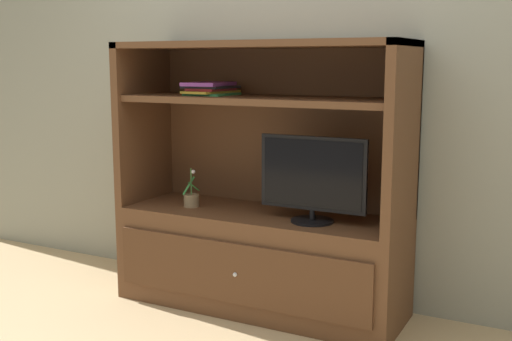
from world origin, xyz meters
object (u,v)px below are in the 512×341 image
media_console (261,227)px  potted_plant (191,199)px  tv_monitor (313,178)px  magazine_stack (211,89)px

media_console → potted_plant: (-0.43, -0.06, 0.13)m
media_console → tv_monitor: (0.35, -0.07, 0.32)m
potted_plant → magazine_stack: (0.11, 0.06, 0.65)m
tv_monitor → magazine_stack: (-0.67, 0.07, 0.46)m
media_console → potted_plant: 0.45m
media_console → magazine_stack: bearing=-179.0°
potted_plant → magazine_stack: bearing=27.9°
tv_monitor → media_console: bearing=167.9°
tv_monitor → potted_plant: size_ratio=2.59×
potted_plant → magazine_stack: magazine_stack is taller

